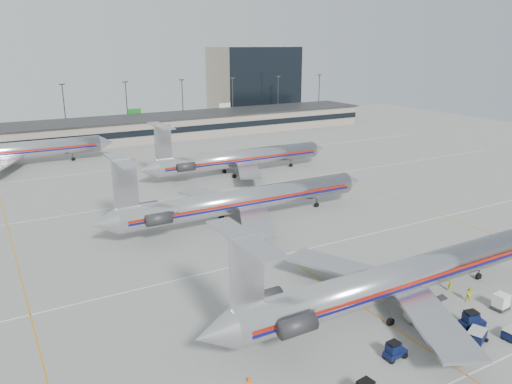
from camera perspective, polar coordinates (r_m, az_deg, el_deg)
ground at (r=57.39m, az=8.55°, el=-10.61°), size 260.00×260.00×0.00m
apron_markings at (r=64.71m, az=3.08°, el=-7.17°), size 160.00×0.15×0.02m
terminal at (r=143.24m, az=-16.35°, el=6.72°), size 162.00×17.00×6.25m
light_mast_row at (r=156.07m, az=-17.77°, el=9.38°), size 163.60×0.40×15.28m
distant_building at (r=192.84m, az=-0.31°, el=12.55°), size 30.00×20.00×25.00m
jet_foreground at (r=52.47m, az=15.12°, el=-9.70°), size 43.76×25.76×11.45m
jet_second_row at (r=75.13m, az=-1.92°, el=-0.94°), size 45.28×26.66×11.85m
jet_third_row at (r=103.08m, az=-2.15°, el=3.87°), size 42.66×26.24×11.67m
jet_back_row at (r=121.39m, az=-26.89°, el=4.13°), size 45.51×27.99×12.44m
tug_center at (r=46.42m, az=15.52°, el=-17.11°), size 2.11×1.14×1.67m
tug_right at (r=52.89m, az=23.41°, el=-13.36°), size 2.53×1.66×1.89m
cart_inner at (r=53.03m, az=27.21°, el=-14.21°), size 1.84×1.35×0.99m
cart_outer at (r=51.25m, az=23.92°, el=-14.77°), size 2.31×1.97×1.11m
uld_container at (r=57.61m, az=26.19°, el=-11.19°), size 1.70×1.45×1.69m
belt_loader at (r=53.02m, az=18.60°, el=-13.06°), size 4.34×2.25×2.22m
ramp_worker_near at (r=59.48m, az=21.28°, el=-9.77°), size 0.64×0.69×1.58m
ramp_worker_far at (r=57.92m, az=23.24°, el=-10.67°), size 0.98×0.85×1.70m
cone_left at (r=42.65m, az=-0.79°, el=-20.58°), size 0.44×0.44×0.57m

